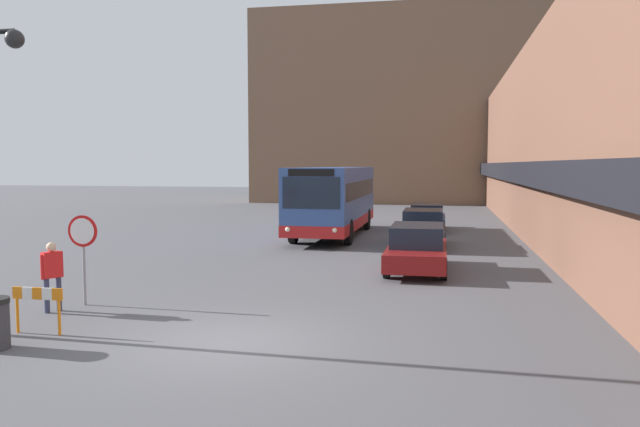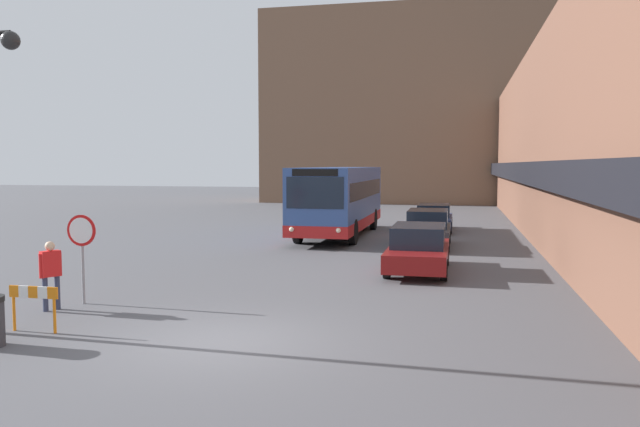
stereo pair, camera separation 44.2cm
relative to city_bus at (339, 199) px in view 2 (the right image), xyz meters
name	(u,v)px [view 2 (the right image)]	position (x,y,z in m)	size (l,w,h in m)	color
ground_plane	(220,342)	(1.11, -18.06, -1.77)	(160.00, 160.00, 0.00)	#515156
building_row_right	(567,146)	(11.08, 5.94, 2.60)	(5.50, 60.00, 8.78)	brown
building_backdrop_far	(410,108)	(1.11, 28.10, 6.74)	(26.00, 8.00, 17.04)	brown
city_bus	(339,199)	(0.00, 0.00, 0.00)	(2.68, 10.50, 3.26)	#335193
parked_car_front	(419,248)	(4.31, -9.22, -1.04)	(1.87, 4.66, 1.47)	maroon
parked_car_middle	(428,229)	(4.31, -3.16, -1.01)	(1.83, 4.42, 1.53)	#38383D
parked_car_back	(434,217)	(4.31, 3.37, -1.09)	(1.84, 4.58, 1.36)	navy
stop_sign	(82,240)	(-3.37, -15.70, -0.20)	(0.76, 0.08, 2.18)	gray
pedestrian	(51,269)	(-3.69, -16.47, -0.80)	(0.39, 0.47, 1.62)	#333851
construction_barricade	(34,300)	(-2.82, -18.21, -1.11)	(1.10, 0.06, 0.94)	orange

